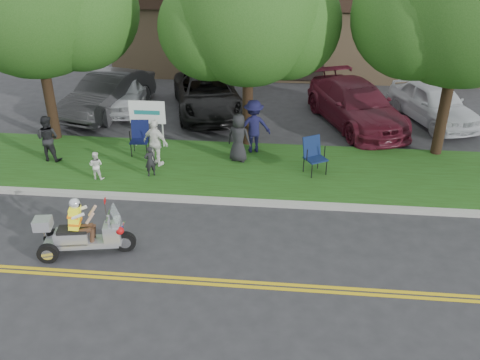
# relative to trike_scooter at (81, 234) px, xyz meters

# --- Properties ---
(ground) EXTENTS (120.00, 120.00, 0.00)m
(ground) POSITION_rel_trike_scooter_xyz_m (2.91, -0.31, -0.53)
(ground) COLOR #28282B
(ground) RESTS_ON ground
(centerline_near) EXTENTS (60.00, 0.10, 0.01)m
(centerline_near) POSITION_rel_trike_scooter_xyz_m (2.91, -0.89, -0.53)
(centerline_near) COLOR gold
(centerline_near) RESTS_ON ground
(centerline_far) EXTENTS (60.00, 0.10, 0.01)m
(centerline_far) POSITION_rel_trike_scooter_xyz_m (2.91, -0.73, -0.53)
(centerline_far) COLOR gold
(centerline_far) RESTS_ON ground
(curb) EXTENTS (60.00, 0.25, 0.12)m
(curb) POSITION_rel_trike_scooter_xyz_m (2.91, 2.74, -0.47)
(curb) COLOR #A8A89E
(curb) RESTS_ON ground
(grass_verge) EXTENTS (60.00, 4.00, 0.10)m
(grass_verge) POSITION_rel_trike_scooter_xyz_m (2.91, 4.89, -0.48)
(grass_verge) COLOR #224412
(grass_verge) RESTS_ON ground
(commercial_building) EXTENTS (18.00, 8.20, 4.00)m
(commercial_building) POSITION_rel_trike_scooter_xyz_m (4.91, 18.67, 1.48)
(commercial_building) COLOR #9E7F5B
(commercial_building) RESTS_ON ground
(tree_left) EXTENTS (6.62, 5.40, 7.78)m
(tree_left) POSITION_rel_trike_scooter_xyz_m (-3.53, 6.72, 4.32)
(tree_left) COLOR #332114
(tree_left) RESTS_ON ground
(tree_mid) EXTENTS (5.88, 4.80, 7.05)m
(tree_mid) POSITION_rel_trike_scooter_xyz_m (3.46, 6.92, 3.90)
(tree_mid) COLOR #332114
(tree_mid) RESTS_ON ground
(tree_right) EXTENTS (6.86, 5.60, 8.07)m
(tree_right) POSITION_rel_trike_scooter_xyz_m (9.97, 6.72, 4.50)
(tree_right) COLOR #332114
(tree_right) RESTS_ON ground
(business_sign) EXTENTS (1.25, 0.06, 1.75)m
(business_sign) POSITION_rel_trike_scooter_xyz_m (0.01, 6.29, 0.72)
(business_sign) COLOR silver
(business_sign) RESTS_ON ground
(trike_scooter) EXTENTS (2.32, 0.94, 1.52)m
(trike_scooter) POSITION_rel_trike_scooter_xyz_m (0.00, 0.00, 0.00)
(trike_scooter) COLOR black
(trike_scooter) RESTS_ON ground
(lawn_chair_a) EXTENTS (0.64, 0.67, 1.12)m
(lawn_chair_a) POSITION_rel_trike_scooter_xyz_m (-0.14, 5.70, 0.20)
(lawn_chair_a) COLOR black
(lawn_chair_a) RESTS_ON grass_verge
(lawn_chair_b) EXTENTS (0.84, 0.85, 1.15)m
(lawn_chair_b) POSITION_rel_trike_scooter_xyz_m (5.66, 4.81, 0.22)
(lawn_chair_b) COLOR black
(lawn_chair_b) RESTS_ON grass_verge
(spectator_adult_mid) EXTENTS (0.81, 0.66, 1.54)m
(spectator_adult_mid) POSITION_rel_trike_scooter_xyz_m (-2.96, 4.84, 0.34)
(spectator_adult_mid) COLOR black
(spectator_adult_mid) RESTS_ON grass_verge
(spectator_adult_right) EXTENTS (0.99, 0.70, 1.56)m
(spectator_adult_right) POSITION_rel_trike_scooter_xyz_m (0.65, 4.79, 0.35)
(spectator_adult_right) COLOR white
(spectator_adult_right) RESTS_ON grass_verge
(spectator_chair_a) EXTENTS (1.31, 0.95, 1.82)m
(spectator_chair_a) POSITION_rel_trike_scooter_xyz_m (3.67, 6.20, 0.49)
(spectator_chair_a) COLOR #151439
(spectator_chair_a) RESTS_ON grass_verge
(spectator_chair_b) EXTENTS (0.90, 0.71, 1.61)m
(spectator_chair_b) POSITION_rel_trike_scooter_xyz_m (3.25, 5.40, 0.38)
(spectator_chair_b) COLOR black
(spectator_chair_b) RESTS_ON grass_verge
(child_left) EXTENTS (0.43, 0.39, 0.98)m
(child_left) POSITION_rel_trike_scooter_xyz_m (0.64, 4.03, 0.06)
(child_left) COLOR black
(child_left) RESTS_ON grass_verge
(child_right) EXTENTS (0.46, 0.37, 0.89)m
(child_right) POSITION_rel_trike_scooter_xyz_m (-0.96, 3.67, 0.02)
(child_right) COLOR white
(child_right) RESTS_ON grass_verge
(parked_car_far_left) EXTENTS (2.11, 4.37, 1.44)m
(parked_car_far_left) POSITION_rel_trike_scooter_xyz_m (-2.09, 10.38, 0.19)
(parked_car_far_left) COLOR silver
(parked_car_far_left) RESTS_ON ground
(parked_car_left) EXTENTS (2.89, 5.25, 1.64)m
(parked_car_left) POSITION_rel_trike_scooter_xyz_m (-2.59, 9.74, 0.29)
(parked_car_left) COLOR #272729
(parked_car_left) RESTS_ON ground
(parked_car_mid) EXTENTS (3.90, 5.97, 1.53)m
(parked_car_mid) POSITION_rel_trike_scooter_xyz_m (1.47, 10.19, 0.23)
(parked_car_mid) COLOR black
(parked_car_mid) RESTS_ON ground
(parked_car_right) EXTENTS (4.15, 6.08, 1.64)m
(parked_car_right) POSITION_rel_trike_scooter_xyz_m (7.41, 9.37, 0.29)
(parked_car_right) COLOR #541321
(parked_car_right) RESTS_ON ground
(parked_car_far_right) EXTENTS (3.24, 4.87, 1.54)m
(parked_car_far_right) POSITION_rel_trike_scooter_xyz_m (10.50, 10.02, 0.24)
(parked_car_far_right) COLOR silver
(parked_car_far_right) RESTS_ON ground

